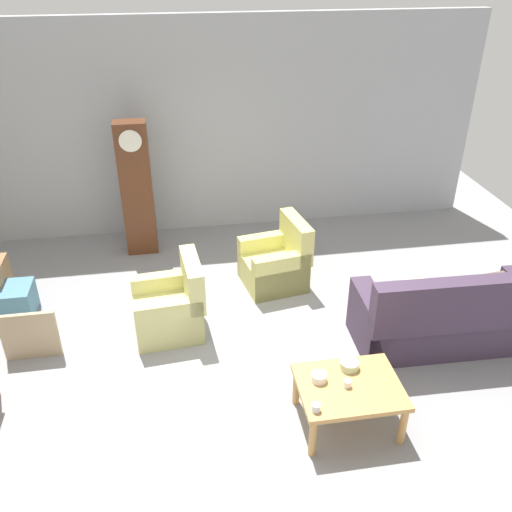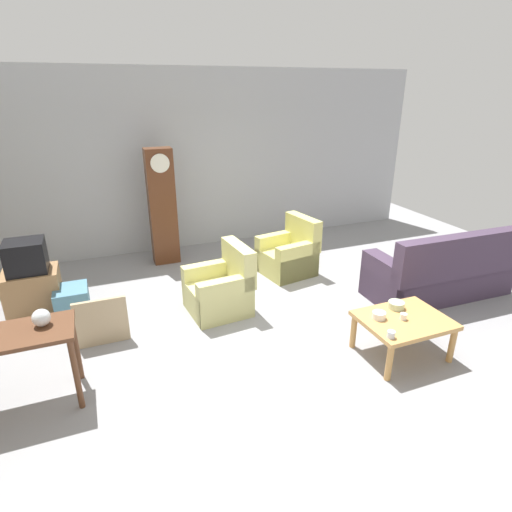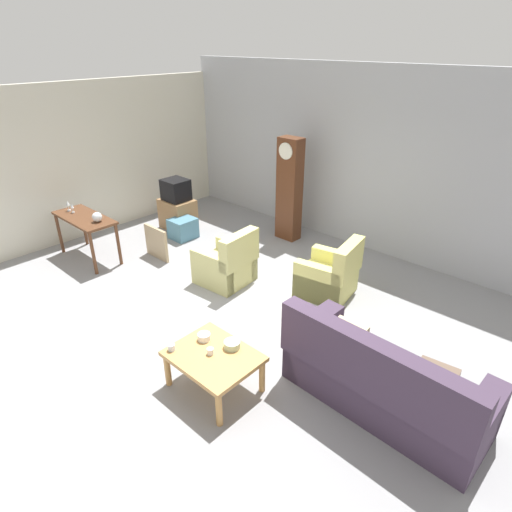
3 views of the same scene
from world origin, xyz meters
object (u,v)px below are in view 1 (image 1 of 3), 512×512
Objects in this scene: cup_white_porcelain at (347,383)px; coffee_table_wood at (349,390)px; armchair_olive_near at (171,308)px; couch_floral at (450,318)px; grandfather_clock at (137,189)px; cup_blue_rimmed at (316,408)px; framed_picture_leaning at (30,336)px; storage_box_blue at (16,301)px; bowl_white_stacked at (319,377)px; bowl_shallow_green at (349,365)px; armchair_olive_far at (276,264)px.

coffee_table_wood is at bearing 23.84° from cup_white_porcelain.
couch_floral is at bearing -13.77° from armchair_olive_near.
cup_blue_rimmed is (1.59, -4.03, -0.48)m from grandfather_clock.
couch_floral is 3.20m from armchair_olive_near.
framed_picture_leaning is at bearing 154.77° from coffee_table_wood.
storage_box_blue is 4.06m from cup_blue_rimmed.
framed_picture_leaning reaches higher than storage_box_blue.
storage_box_blue is 4.20m from cup_white_porcelain.
framed_picture_leaning is 3.20m from bowl_white_stacked.
cup_blue_rimmed is 0.43× the size of bowl_shallow_green.
couch_floral is 1.63m from bowl_shallow_green.
couch_floral is 2.31× the size of armchair_olive_far.
grandfather_clock is at bearing 100.50° from armchair_olive_near.
cup_white_porcelain is 0.40× the size of bowl_shallow_green.
coffee_table_wood is 4.22m from storage_box_blue.
framed_picture_leaning is at bearing -117.13° from grandfather_clock.
coffee_table_wood is 2.04× the size of storage_box_blue.
framed_picture_leaning is 8.11× the size of cup_white_porcelain.
armchair_olive_near is 1.99m from storage_box_blue.
grandfather_clock is at bearing 141.30° from couch_floral.
cup_white_porcelain is at bearing -111.67° from bowl_shallow_green.
couch_floral reaches higher than cup_white_porcelain.
couch_floral is 1.79m from coffee_table_wood.
storage_box_blue is 3.94m from bowl_white_stacked.
cup_blue_rimmed is (2.76, -1.74, 0.21)m from framed_picture_leaning.
framed_picture_leaning reaches higher than cup_blue_rimmed.
coffee_table_wood is 4.29m from grandfather_clock.
grandfather_clock is at bearing 117.73° from coffee_table_wood.
bowl_shallow_green reaches higher than coffee_table_wood.
cup_white_porcelain is (-0.03, -0.01, 0.10)m from coffee_table_wood.
armchair_olive_near reaches higher than cup_white_porcelain.
coffee_table_wood is 0.11m from cup_white_porcelain.
couch_floral is 5.18m from storage_box_blue.
cup_blue_rimmed is (-1.90, -1.24, 0.16)m from couch_floral.
armchair_olive_far is 2.57m from cup_white_porcelain.
cup_white_porcelain is 0.44m from cup_blue_rimmed.
grandfather_clock is 2.22m from storage_box_blue.
armchair_olive_near reaches higher than bowl_shallow_green.
storage_box_blue is (-1.89, 0.61, -0.11)m from armchair_olive_near.
grandfather_clock reaches higher than coffee_table_wood.
framed_picture_leaning reaches higher than coffee_table_wood.
grandfather_clock is (-3.48, 2.79, 0.63)m from couch_floral.
armchair_olive_far reaches higher than cup_blue_rimmed.
bowl_white_stacked is at bearing -25.59° from framed_picture_leaning.
grandfather_clock reaches higher than cup_white_porcelain.
armchair_olive_far is at bearing 3.29° from storage_box_blue.
cup_white_porcelain is (1.57, -1.75, 0.20)m from armchair_olive_near.
framed_picture_leaning is (-3.15, 1.48, -0.11)m from coffee_table_wood.
armchair_olive_near is 1.63m from armchair_olive_far.
armchair_olive_near and armchair_olive_far have the same top height.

